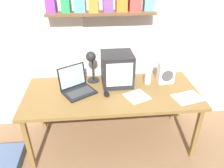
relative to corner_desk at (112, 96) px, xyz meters
name	(u,v)px	position (x,y,z in m)	size (l,w,h in m)	color
ground_plane	(112,140)	(0.00, 0.00, -0.65)	(12.00, 12.00, 0.00)	olive
back_wall	(108,25)	(0.00, 0.47, 0.65)	(5.60, 0.24, 2.60)	silver
corner_desk	(112,96)	(0.00, 0.00, 0.00)	(1.88, 0.79, 0.71)	brown
crt_monitor	(117,69)	(0.08, 0.18, 0.23)	(0.35, 0.33, 0.37)	#232326
laptop	(76,85)	(-0.38, 0.07, 0.12)	(0.42, 0.41, 0.27)	black
desk_lamp	(91,61)	(-0.21, 0.22, 0.32)	(0.14, 0.19, 0.39)	#232326
juice_glass	(148,78)	(0.43, 0.16, 0.11)	(0.08, 0.08, 0.14)	white
space_heater	(166,73)	(0.64, 0.16, 0.17)	(0.18, 0.13, 0.25)	white
computer_mouse	(107,94)	(-0.06, -0.06, 0.07)	(0.08, 0.11, 0.03)	black
loose_paper_near_laptop	(188,98)	(0.77, -0.19, 0.05)	(0.33, 0.27, 0.00)	white
loose_paper_near_monitor	(137,96)	(0.25, -0.12, 0.05)	(0.30, 0.29, 0.00)	white
floor_cushion	(3,160)	(-1.22, -0.25, -0.60)	(0.40, 0.40, 0.11)	slate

